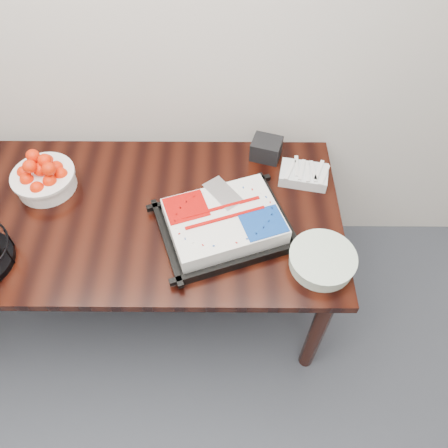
{
  "coord_description": "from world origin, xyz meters",
  "views": [
    {
      "loc": [
        0.41,
        0.82,
        2.21
      ],
      "look_at": [
        0.4,
        1.88,
        0.83
      ],
      "focal_mm": 35.0,
      "sensor_mm": 36.0,
      "label": 1
    }
  ],
  "objects_px": {
    "cake_tray": "(224,223)",
    "plate_stack": "(322,260)",
    "napkin_box": "(266,149)",
    "table": "(135,224)",
    "tangerine_bowl": "(43,175)"
  },
  "relations": [
    {
      "from": "cake_tray",
      "to": "tangerine_bowl",
      "type": "distance_m",
      "value": 0.83
    },
    {
      "from": "tangerine_bowl",
      "to": "table",
      "type": "bearing_deg",
      "value": -19.95
    },
    {
      "from": "table",
      "to": "plate_stack",
      "type": "height_order",
      "value": "plate_stack"
    },
    {
      "from": "cake_tray",
      "to": "plate_stack",
      "type": "bearing_deg",
      "value": -23.82
    },
    {
      "from": "napkin_box",
      "to": "cake_tray",
      "type": "bearing_deg",
      "value": -113.9
    },
    {
      "from": "table",
      "to": "cake_tray",
      "type": "distance_m",
      "value": 0.43
    },
    {
      "from": "plate_stack",
      "to": "tangerine_bowl",
      "type": "bearing_deg",
      "value": 161.02
    },
    {
      "from": "cake_tray",
      "to": "tangerine_bowl",
      "type": "bearing_deg",
      "value": 163.46
    },
    {
      "from": "table",
      "to": "tangerine_bowl",
      "type": "xyz_separation_m",
      "value": [
        -0.4,
        0.14,
        0.16
      ]
    },
    {
      "from": "tangerine_bowl",
      "to": "napkin_box",
      "type": "distance_m",
      "value": 1.01
    },
    {
      "from": "plate_stack",
      "to": "napkin_box",
      "type": "bearing_deg",
      "value": 106.96
    },
    {
      "from": "plate_stack",
      "to": "cake_tray",
      "type": "bearing_deg",
      "value": 156.18
    },
    {
      "from": "table",
      "to": "plate_stack",
      "type": "xyz_separation_m",
      "value": [
        0.78,
        -0.26,
        0.12
      ]
    },
    {
      "from": "table",
      "to": "napkin_box",
      "type": "height_order",
      "value": "napkin_box"
    },
    {
      "from": "table",
      "to": "plate_stack",
      "type": "distance_m",
      "value": 0.83
    }
  ]
}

